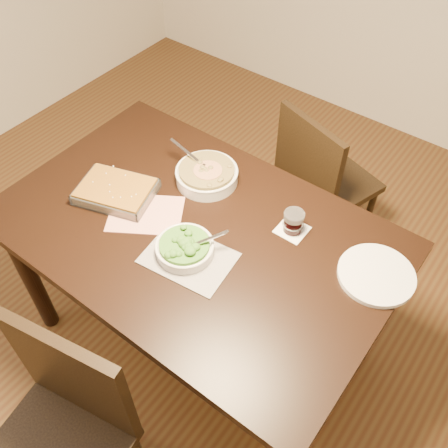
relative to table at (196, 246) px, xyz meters
The scene contains 12 objects.
ground 0.65m from the table, ahead, with size 4.00×4.00×0.00m, color #472814.
table is the anchor object (origin of this frame).
magazine_a 0.22m from the table, 164.01° to the right, with size 0.26×0.19×0.01m, color #BE3A36.
magazine_b 0.16m from the table, 59.39° to the right, with size 0.29×0.21×0.01m, color #26262D.
coaster 0.36m from the table, 36.42° to the left, with size 0.10×0.10×0.00m, color white.
stew_bowl 0.28m from the table, 118.60° to the left, with size 0.27×0.24×0.09m.
broccoli_bowl 0.17m from the table, 67.48° to the right, with size 0.20×0.20×0.08m.
baking_dish 0.36m from the table, behind, with size 0.32×0.28×0.05m.
wine_tumbler 0.37m from the table, 36.42° to the left, with size 0.07×0.07×0.08m.
dinner_plate 0.64m from the table, 18.23° to the left, with size 0.25×0.25×0.02m, color silver.
chair_near 0.74m from the table, 86.34° to the right, with size 0.48×0.48×0.88m.
chair_far 0.82m from the table, 83.13° to the left, with size 0.49×0.49×0.82m.
Camera 1 is at (0.78, -0.86, 2.07)m, focal length 40.00 mm.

